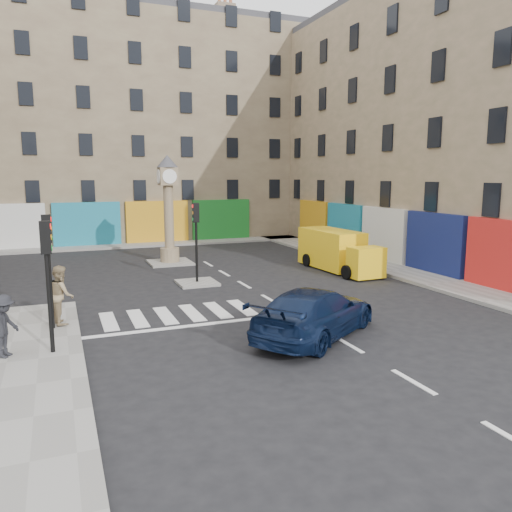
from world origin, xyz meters
TOP-DOWN VIEW (x-y plane):
  - ground at (0.00, 0.00)m, footprint 120.00×120.00m
  - sidewalk_right at (8.70, 10.00)m, footprint 2.60×30.00m
  - sidewalk_far at (-4.00, 22.20)m, footprint 32.00×2.40m
  - island_near at (-2.00, 8.00)m, footprint 1.80×1.80m
  - island_far at (-2.00, 14.00)m, footprint 2.40×2.40m
  - building_right at (15.00, 10.00)m, footprint 10.00×30.00m
  - building_far at (-4.00, 28.00)m, footprint 32.00×10.00m
  - traffic_light_left_near at (-8.30, 0.20)m, footprint 0.28×0.22m
  - traffic_light_left_far at (-8.30, 2.60)m, footprint 0.28×0.22m
  - traffic_light_island at (-2.00, 8.00)m, footprint 0.28×0.22m
  - clock_pillar at (-2.00, 14.00)m, footprint 1.20×1.20m
  - navy_sedan at (-0.57, -0.95)m, footprint 5.70×4.90m
  - yellow_van at (5.94, 8.59)m, footprint 2.17×5.92m
  - pedestrian_tan at (-8.00, 3.05)m, footprint 0.89×1.07m
  - pedestrian_dark at (-9.49, 0.27)m, footprint 1.09×1.30m

SIDE VIEW (x-z plane):
  - ground at x=0.00m, z-range 0.00..0.00m
  - island_near at x=-2.00m, z-range 0.00..0.12m
  - island_far at x=-2.00m, z-range 0.00..0.12m
  - sidewalk_right at x=8.70m, z-range 0.00..0.15m
  - sidewalk_far at x=-4.00m, z-range 0.00..0.15m
  - navy_sedan at x=-0.57m, z-range 0.00..1.57m
  - pedestrian_dark at x=-9.49m, z-range 0.15..1.89m
  - yellow_van at x=5.94m, z-range -0.01..2.12m
  - pedestrian_tan at x=-8.00m, z-range 0.15..2.12m
  - traffic_light_island at x=-2.00m, z-range 0.74..4.44m
  - traffic_light_left_near at x=-8.30m, z-range 0.77..4.47m
  - traffic_light_left_far at x=-8.30m, z-range 0.77..4.47m
  - clock_pillar at x=-2.00m, z-range 0.50..6.60m
  - building_right at x=15.00m, z-range 0.00..16.00m
  - building_far at x=-4.00m, z-range 0.00..17.00m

